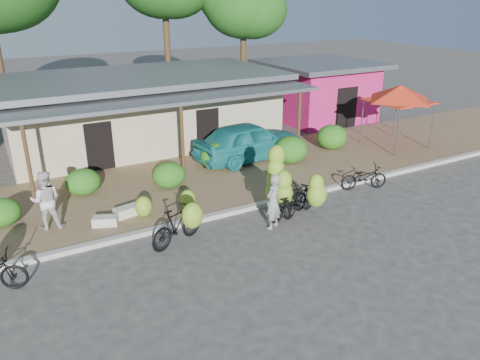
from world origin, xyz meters
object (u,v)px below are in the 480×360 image
object	(u,v)px
tree_near_right	(240,4)
bike_center	(283,190)
sack_far	(105,221)
bystander	(46,200)
teal_van	(249,141)
bike_right	(306,197)
sack_near	(128,211)
vendor	(273,201)
red_canopy	(400,93)
bike_left	(179,224)
bike_far_right	(364,177)

from	to	relation	value
tree_near_right	bike_center	size ratio (longest dim) A/B	3.42
sack_far	bystander	size ratio (longest dim) A/B	0.41
teal_van	bike_center	bearing A→B (deg)	156.20
bike_right	teal_van	world-z (taller)	teal_van
tree_near_right	bystander	world-z (taller)	tree_near_right
sack_near	vendor	xyz separation A→B (m)	(3.76, -2.79, 0.62)
red_canopy	vendor	distance (m)	10.39
vendor	teal_van	world-z (taller)	teal_van
bike_left	bike_far_right	size ratio (longest dim) A/B	1.06
vendor	bike_left	bearing A→B (deg)	-35.98
tree_near_right	bike_far_right	world-z (taller)	tree_near_right
red_canopy	bike_right	world-z (taller)	red_canopy
bike_far_right	sack_far	bearing A→B (deg)	99.61
bike_center	sack_near	size ratio (longest dim) A/B	2.74
bike_left	bike_right	bearing A→B (deg)	-115.42
bike_right	teal_van	size ratio (longest dim) A/B	0.35
bike_right	bystander	xyz separation A→B (m)	(-7.44, 3.00, 0.35)
tree_near_right	teal_van	bearing A→B (deg)	-116.68
bystander	teal_van	xyz separation A→B (m)	(8.54, 2.55, -0.09)
tree_near_right	bike_far_right	size ratio (longest dim) A/B	4.27
bike_right	tree_near_right	bearing A→B (deg)	-38.32
bike_left	sack_far	distance (m)	2.67
bike_right	vendor	distance (m)	1.37
bike_right	sack_near	xyz separation A→B (m)	(-5.10, 2.66, -0.42)
bike_left	sack_near	xyz separation A→B (m)	(-0.83, 2.39, -0.40)
bike_center	tree_near_right	bearing A→B (deg)	-42.54
bike_center	teal_van	world-z (taller)	bike_center
bike_right	teal_van	xyz separation A→B (m)	(1.10, 5.54, 0.26)
bike_left	bystander	xyz separation A→B (m)	(-3.17, 2.72, 0.37)
sack_far	bike_right	bearing A→B (deg)	-21.56
sack_near	bystander	distance (m)	2.48
sack_near	sack_far	size ratio (longest dim) A/B	1.13
red_canopy	bystander	bearing A→B (deg)	-176.64
tree_near_right	teal_van	world-z (taller)	tree_near_right
tree_near_right	vendor	size ratio (longest dim) A/B	4.50
bystander	teal_van	distance (m)	8.92
vendor	bystander	size ratio (longest dim) A/B	0.97
teal_van	bike_right	bearing A→B (deg)	163.12
red_canopy	bike_left	distance (m)	13.02
tree_near_right	bike_center	xyz separation A→B (m)	(-5.89, -13.47, -5.37)
sack_far	teal_van	size ratio (longest dim) A/B	0.15
vendor	teal_van	xyz separation A→B (m)	(2.45, 5.67, 0.07)
red_canopy	teal_van	size ratio (longest dim) A/B	0.72
tree_near_right	vendor	xyz separation A→B (m)	(-6.68, -14.08, -5.36)
vendor	sack_near	bearing A→B (deg)	-64.77
red_canopy	bike_left	size ratio (longest dim) A/B	1.76
tree_near_right	sack_far	world-z (taller)	tree_near_right
bike_far_right	bystander	size ratio (longest dim) A/B	1.02
sack_near	red_canopy	bearing A→B (deg)	5.40
bike_center	bike_right	world-z (taller)	bike_center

